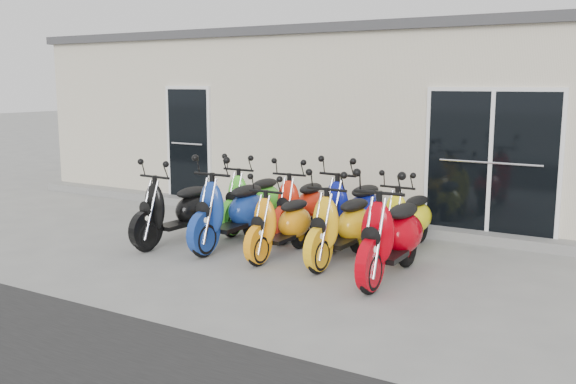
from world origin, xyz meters
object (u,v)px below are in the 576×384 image
scooter_front_red (392,223)px  scooter_back_blue (352,199)px  scooter_front_blue (231,200)px  scooter_front_orange_a (281,214)px  scooter_front_orange_b (341,215)px  scooter_back_red (301,196)px  scooter_back_yellow (407,209)px  scooter_back_green (253,191)px  scooter_front_black (175,200)px

scooter_front_red → scooter_back_blue: bearing=129.9°
scooter_front_blue → scooter_back_blue: 1.78m
scooter_front_red → scooter_back_blue: 1.74m
scooter_front_orange_a → scooter_front_orange_b: size_ratio=0.92×
scooter_back_red → scooter_back_yellow: size_ratio=1.06×
scooter_back_blue → scooter_back_red: bearing=-178.9°
scooter_front_blue → scooter_back_red: size_ratio=1.10×
scooter_back_blue → scooter_back_yellow: (0.82, 0.11, -0.08)m
scooter_front_orange_b → scooter_back_yellow: 1.19m
scooter_back_red → scooter_back_blue: (0.91, -0.06, 0.04)m
scooter_front_orange_b → scooter_back_green: bearing=155.9°
scooter_front_black → scooter_back_blue: (2.28, 1.28, 0.03)m
scooter_front_red → scooter_back_blue: (-1.14, 1.30, -0.03)m
scooter_front_orange_b → scooter_back_yellow: size_ratio=1.09×
scooter_front_orange_a → scooter_front_red: 1.70m
scooter_front_orange_b → scooter_back_blue: size_ratio=0.96×
scooter_front_blue → scooter_back_green: bearing=107.3°
scooter_back_green → scooter_back_red: 0.89m
scooter_front_blue → scooter_front_orange_b: (1.74, 0.09, -0.05)m
scooter_back_blue → scooter_back_yellow: scooter_back_blue is taller
scooter_back_blue → scooter_front_orange_b: bearing=-67.8°
scooter_front_orange_a → scooter_back_yellow: size_ratio=1.00×
scooter_back_red → scooter_back_blue: size_ratio=0.93×
scooter_front_blue → scooter_front_red: scooter_front_red is taller
scooter_front_red → scooter_back_blue: scooter_front_red is taller
scooter_front_red → scooter_back_green: size_ratio=1.10×
scooter_back_yellow → scooter_back_green: bearing=-176.0°
scooter_front_black → scooter_front_blue: (0.84, 0.24, 0.05)m
scooter_back_yellow → scooter_front_blue: bearing=-150.1°
scooter_front_orange_a → scooter_back_yellow: bearing=43.1°
scooter_front_orange_a → scooter_back_yellow: (1.36, 1.23, -0.00)m
scooter_back_blue → scooter_front_red: bearing=-43.8°
scooter_front_blue → scooter_front_orange_b: scooter_front_blue is taller
scooter_back_green → scooter_front_orange_a: bearing=-43.6°
scooter_front_orange_a → scooter_back_red: size_ratio=0.94×
scooter_front_blue → scooter_front_orange_a: bearing=-5.0°
scooter_back_blue → scooter_front_orange_a: bearing=-111.1°
scooter_front_orange_b → scooter_back_red: 1.58m
scooter_back_green → scooter_back_yellow: size_ratio=1.08×
scooter_front_black → scooter_back_blue: bearing=32.7°
scooter_back_green → scooter_front_blue: bearing=-72.7°
scooter_front_black → scooter_back_green: 1.42m
scooter_front_orange_a → scooter_front_blue: bearing=176.7°
scooter_front_blue → scooter_back_blue: (1.44, 1.05, -0.02)m
scooter_front_black → scooter_back_green: bearing=73.5°
scooter_front_red → scooter_back_yellow: bearing=101.6°
scooter_front_red → scooter_back_red: (-2.05, 1.36, -0.07)m
scooter_front_orange_a → scooter_front_red: bearing=-5.3°
scooter_front_orange_a → scooter_back_blue: (0.54, 1.12, 0.08)m
scooter_front_orange_b → scooter_back_red: bearing=141.4°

